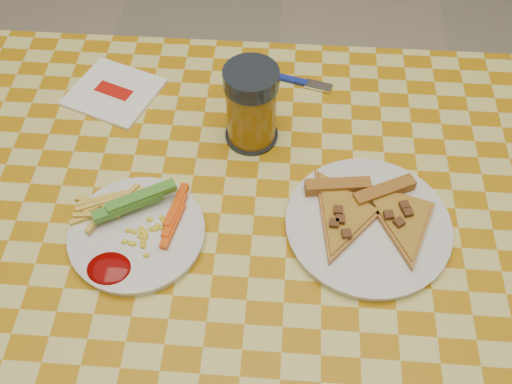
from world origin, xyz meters
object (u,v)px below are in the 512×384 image
plate_left (137,234)px  plate_right (368,226)px  table (253,260)px  drink_glass (251,107)px

plate_left → plate_right: same height
table → plate_right: bearing=8.1°
table → plate_right: (0.17, 0.02, 0.08)m
plate_right → drink_glass: bearing=137.5°
table → drink_glass: 0.24m
table → plate_left: plate_left is taller
plate_right → plate_left: bearing=-173.4°
plate_right → drink_glass: drink_glass is taller
plate_left → drink_glass: size_ratio=1.37×
plate_left → drink_glass: drink_glass is taller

